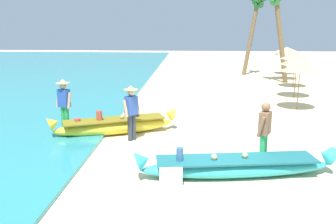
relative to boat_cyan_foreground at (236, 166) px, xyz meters
name	(u,v)px	position (x,y,z in m)	size (l,w,h in m)	color
ground_plane	(214,166)	(-0.46, 0.56, -0.24)	(80.00, 80.00, 0.00)	beige
boat_cyan_foreground	(236,166)	(0.00, 0.00, 0.00)	(4.76, 1.41, 0.75)	#33B2BC
boat_yellow_midground	(115,126)	(-3.52, 3.11, 0.04)	(3.99, 2.14, 0.81)	yellow
person_vendor_hatted	(131,109)	(-2.86, 2.52, 0.74)	(0.51, 0.54, 1.71)	#333842
person_tourist_customer	(264,131)	(0.73, 0.60, 0.69)	(0.43, 0.58, 1.65)	green
person_vendor_assistant	(64,102)	(-5.12, 3.06, 0.80)	(0.58, 0.44, 1.79)	green
parasol_row_0	(300,67)	(3.37, 7.16, 1.50)	(1.60, 1.60, 1.91)	#8E6B47
parasol_row_1	(297,61)	(3.95, 9.74, 1.50)	(1.60, 1.60, 1.91)	#8E6B47
parasol_row_2	(295,56)	(4.67, 12.69, 1.50)	(1.60, 1.60, 1.91)	#8E6B47
parasol_row_3	(288,52)	(4.98, 15.64, 1.50)	(1.60, 1.60, 1.91)	#8E6B47
parasol_row_4	(287,49)	(5.56, 18.16, 1.50)	(1.60, 1.60, 1.91)	#8E6B47
palm_tree_tall_inland	(276,4)	(3.75, 14.26, 4.36)	(2.54, 2.73, 5.68)	brown
palm_tree_leaning_seaward	(257,8)	(3.25, 17.68, 4.28)	(2.35, 3.01, 5.55)	brown
cooler_box	(171,175)	(-1.49, -0.53, -0.03)	(0.51, 0.37, 0.43)	silver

